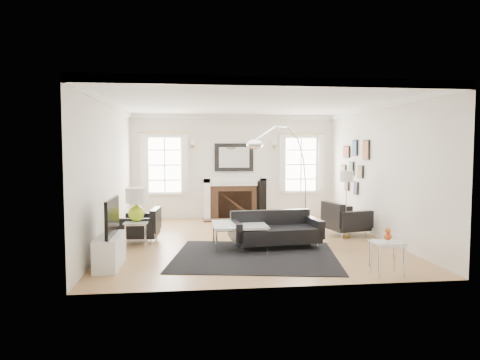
{
  "coord_description": "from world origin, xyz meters",
  "views": [
    {
      "loc": [
        -1.17,
        -8.55,
        1.84
      ],
      "look_at": [
        -0.14,
        0.3,
        1.22
      ],
      "focal_mm": 32.0,
      "sensor_mm": 36.0,
      "label": 1
    }
  ],
  "objects": [
    {
      "name": "armchair_right",
      "position": [
        2.14,
        0.34,
        0.33
      ],
      "size": [
        0.96,
        1.03,
        0.59
      ],
      "color": "black",
      "rests_on": "floor"
    },
    {
      "name": "front_wall",
      "position": [
        0.0,
        -3.0,
        1.4
      ],
      "size": [
        5.5,
        0.04,
        2.8
      ],
      "primitive_type": "cube",
      "color": "silver",
      "rests_on": "floor"
    },
    {
      "name": "coffee_table",
      "position": [
        -0.26,
        -0.55,
        0.42
      ],
      "size": [
        1.01,
        1.01,
        0.45
      ],
      "color": "silver",
      "rests_on": "floor"
    },
    {
      "name": "floor",
      "position": [
        0.0,
        0.0,
        0.0
      ],
      "size": [
        6.0,
        6.0,
        0.0
      ],
      "primitive_type": "plane",
      "color": "#AB7A48",
      "rests_on": "ground"
    },
    {
      "name": "mantel_mirror",
      "position": [
        0.0,
        2.95,
        1.65
      ],
      "size": [
        1.05,
        0.07,
        0.75
      ],
      "color": "black",
      "rests_on": "back_wall"
    },
    {
      "name": "fireplace",
      "position": [
        0.0,
        2.79,
        0.54
      ],
      "size": [
        1.7,
        0.69,
        1.11
      ],
      "color": "white",
      "rests_on": "floor"
    },
    {
      "name": "window_right",
      "position": [
        1.85,
        2.95,
        1.46
      ],
      "size": [
        1.24,
        0.15,
        1.62
      ],
      "color": "white",
      "rests_on": "back_wall"
    },
    {
      "name": "tv_unit",
      "position": [
        -2.44,
        -1.7,
        0.33
      ],
      "size": [
        0.35,
        1.0,
        1.09
      ],
      "color": "white",
      "rests_on": "floor"
    },
    {
      "name": "ceiling",
      "position": [
        0.0,
        0.0,
        2.8
      ],
      "size": [
        5.5,
        6.0,
        0.02
      ],
      "primitive_type": "cube",
      "color": "white",
      "rests_on": "back_wall"
    },
    {
      "name": "gourd_lamp",
      "position": [
        -2.2,
        -0.31,
        0.86
      ],
      "size": [
        0.4,
        0.4,
        0.64
      ],
      "color": "#A9CC19",
      "rests_on": "side_table_left"
    },
    {
      "name": "nesting_table",
      "position": [
        1.7,
        -2.65,
        0.39
      ],
      "size": [
        0.46,
        0.38,
        0.5
      ],
      "color": "silver",
      "rests_on": "floor"
    },
    {
      "name": "orange_vase",
      "position": [
        1.7,
        -2.65,
        0.6
      ],
      "size": [
        0.12,
        0.12,
        0.18
      ],
      "color": "#BD4618",
      "rests_on": "nesting_table"
    },
    {
      "name": "crown_molding",
      "position": [
        0.0,
        0.0,
        2.74
      ],
      "size": [
        5.5,
        6.0,
        0.12
      ],
      "primitive_type": "cube",
      "color": "white",
      "rests_on": "back_wall"
    },
    {
      "name": "window_left",
      "position": [
        -1.85,
        2.95,
        1.46
      ],
      "size": [
        1.24,
        0.15,
        1.62
      ],
      "color": "white",
      "rests_on": "back_wall"
    },
    {
      "name": "stick_floor_lamp",
      "position": [
        2.11,
        0.16,
        1.22
      ],
      "size": [
        0.29,
        0.29,
        1.41
      ],
      "color": "#B2923E",
      "rests_on": "floor"
    },
    {
      "name": "side_table_left",
      "position": [
        -2.2,
        -0.31,
        0.39
      ],
      "size": [
        0.44,
        0.44,
        0.49
      ],
      "color": "silver",
      "rests_on": "floor"
    },
    {
      "name": "sofa",
      "position": [
        0.42,
        -0.6,
        0.3
      ],
      "size": [
        1.77,
        0.95,
        0.55
      ],
      "color": "black",
      "rests_on": "floor"
    },
    {
      "name": "armchair_left",
      "position": [
        -2.14,
        0.15,
        0.31
      ],
      "size": [
        0.81,
        0.89,
        0.56
      ],
      "color": "black",
      "rests_on": "floor"
    },
    {
      "name": "speaker_tower",
      "position": [
        0.7,
        2.65,
        0.52
      ],
      "size": [
        0.27,
        0.27,
        1.04
      ],
      "primitive_type": "cube",
      "rotation": [
        0.0,
        0.0,
        0.34
      ],
      "color": "black",
      "rests_on": "floor"
    },
    {
      "name": "left_wall",
      "position": [
        -2.75,
        0.0,
        1.4
      ],
      "size": [
        0.04,
        6.0,
        2.8
      ],
      "primitive_type": "cube",
      "color": "silver",
      "rests_on": "floor"
    },
    {
      "name": "gallery_wall",
      "position": [
        2.72,
        1.3,
        1.53
      ],
      "size": [
        0.04,
        1.73,
        1.29
      ],
      "color": "black",
      "rests_on": "right_wall"
    },
    {
      "name": "area_rug",
      "position": [
        -0.06,
        -1.31,
        0.01
      ],
      "size": [
        3.13,
        2.76,
        0.01
      ],
      "primitive_type": "cube",
      "rotation": [
        0.0,
        0.0,
        -0.17
      ],
      "color": "black",
      "rests_on": "floor"
    },
    {
      "name": "right_wall",
      "position": [
        2.75,
        0.0,
        1.4
      ],
      "size": [
        0.04,
        6.0,
        2.8
      ],
      "primitive_type": "cube",
      "color": "silver",
      "rests_on": "floor"
    },
    {
      "name": "back_wall",
      "position": [
        0.0,
        3.0,
        1.4
      ],
      "size": [
        5.5,
        0.04,
        2.8
      ],
      "primitive_type": "cube",
      "color": "silver",
      "rests_on": "floor"
    },
    {
      "name": "arc_floor_lamp",
      "position": [
        0.89,
        0.93,
        1.34
      ],
      "size": [
        1.75,
        1.62,
        2.48
      ],
      "color": "white",
      "rests_on": "floor"
    }
  ]
}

